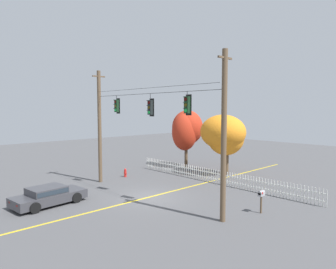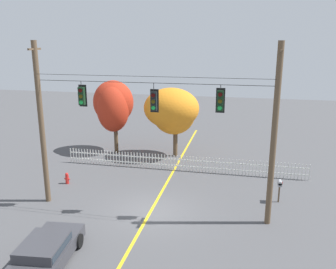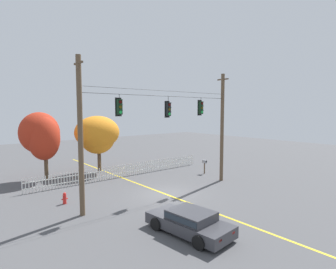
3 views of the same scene
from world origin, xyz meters
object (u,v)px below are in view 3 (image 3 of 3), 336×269
object	(u,v)px
autumn_maple_near_fence	(41,135)
traffic_signal_westbound_side	(201,108)
roadside_mailbox	(205,162)
fire_hydrant	(65,198)
traffic_signal_northbound_primary	(119,107)
autumn_maple_mid	(97,134)
traffic_signal_southbound_primary	(168,109)
parked_car	(190,221)

from	to	relation	value
autumn_maple_near_fence	traffic_signal_westbound_side	bearing A→B (deg)	-46.68
autumn_maple_near_fence	roadside_mailbox	xyz separation A→B (m)	(12.43, -7.05, -2.80)
fire_hydrant	roadside_mailbox	world-z (taller)	roadside_mailbox
traffic_signal_northbound_primary	autumn_maple_near_fence	xyz separation A→B (m)	(-2.01, 9.66, -2.28)
autumn_maple_near_fence	fire_hydrant	world-z (taller)	autumn_maple_near_fence
traffic_signal_westbound_side	autumn_maple_mid	bearing A→B (deg)	114.31
traffic_signal_southbound_primary	autumn_maple_near_fence	bearing A→B (deg)	121.19
traffic_signal_westbound_side	autumn_maple_near_fence	world-z (taller)	traffic_signal_westbound_side
autumn_maple_mid	fire_hydrant	world-z (taller)	autumn_maple_mid
autumn_maple_near_fence	parked_car	xyz separation A→B (m)	(2.62, -15.19, -3.26)
parked_car	autumn_maple_near_fence	bearing A→B (deg)	99.79
traffic_signal_northbound_primary	traffic_signal_westbound_side	distance (m)	7.10
traffic_signal_northbound_primary	fire_hydrant	size ratio (longest dim) A/B	1.82
traffic_signal_northbound_primary	autumn_maple_near_fence	bearing A→B (deg)	101.73
traffic_signal_northbound_primary	autumn_maple_near_fence	size ratio (longest dim) A/B	0.23
parked_car	roadside_mailbox	distance (m)	12.76
fire_hydrant	autumn_maple_mid	bearing A→B (deg)	51.10
traffic_signal_southbound_primary	roadside_mailbox	distance (m)	8.64
traffic_signal_northbound_primary	roadside_mailbox	xyz separation A→B (m)	(10.43, 2.61, -5.08)
traffic_signal_southbound_primary	parked_car	xyz separation A→B (m)	(-3.23, -5.53, -5.41)
traffic_signal_northbound_primary	parked_car	size ratio (longest dim) A/B	0.30
traffic_signal_northbound_primary	parked_car	world-z (taller)	traffic_signal_northbound_primary
traffic_signal_westbound_side	parked_car	xyz separation A→B (m)	(-6.49, -5.53, -5.54)
traffic_signal_northbound_primary	roadside_mailbox	distance (m)	11.89
traffic_signal_westbound_side	fire_hydrant	bearing A→B (deg)	165.32
traffic_signal_westbound_side	fire_hydrant	distance (m)	11.58
roadside_mailbox	fire_hydrant	bearing A→B (deg)	-179.72
autumn_maple_near_fence	parked_car	world-z (taller)	autumn_maple_near_fence
traffic_signal_southbound_primary	roadside_mailbox	world-z (taller)	traffic_signal_southbound_primary
autumn_maple_mid	fire_hydrant	size ratio (longest dim) A/B	7.37
parked_car	fire_hydrant	world-z (taller)	parked_car
parked_car	roadside_mailbox	world-z (taller)	roadside_mailbox
autumn_maple_near_fence	autumn_maple_mid	size ratio (longest dim) A/B	1.07
fire_hydrant	parked_car	bearing A→B (deg)	-68.26
traffic_signal_southbound_primary	fire_hydrant	distance (m)	8.94
parked_car	traffic_signal_southbound_primary	bearing A→B (deg)	59.73
traffic_signal_southbound_primary	roadside_mailbox	bearing A→B (deg)	21.60
traffic_signal_westbound_side	parked_car	size ratio (longest dim) A/B	0.31
traffic_signal_westbound_side	roadside_mailbox	distance (m)	6.61
traffic_signal_northbound_primary	fire_hydrant	world-z (taller)	traffic_signal_northbound_primary
traffic_signal_westbound_side	fire_hydrant	xyz separation A→B (m)	(-9.71, 2.54, -5.78)
traffic_signal_northbound_primary	autumn_maple_mid	bearing A→B (deg)	72.86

